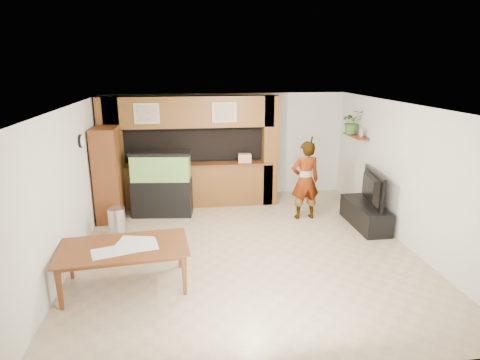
{
  "coord_description": "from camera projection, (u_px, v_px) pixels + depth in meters",
  "views": [
    {
      "loc": [
        -1.02,
        -6.72,
        3.27
      ],
      "look_at": [
        -0.02,
        0.6,
        1.14
      ],
      "focal_mm": 30.0,
      "sensor_mm": 36.0,
      "label": 1
    }
  ],
  "objects": [
    {
      "name": "wall_left",
      "position": [
        68.0,
        187.0,
        6.69
      ],
      "size": [
        0.0,
        6.5,
        6.5
      ],
      "primitive_type": "plane",
      "rotation": [
        1.57,
        0.0,
        1.57
      ],
      "color": "beige",
      "rests_on": "floor"
    },
    {
      "name": "newspaper_c",
      "position": [
        135.0,
        241.0,
        6.15
      ],
      "size": [
        0.56,
        0.46,
        0.01
      ],
      "primitive_type": "cube",
      "rotation": [
        0.0,
        0.0,
        -0.21
      ],
      "color": "silver",
      "rests_on": "dining_table"
    },
    {
      "name": "pantry_cabinet",
      "position": [
        108.0,
        175.0,
        8.57
      ],
      "size": [
        0.5,
        0.83,
        2.02
      ],
      "primitive_type": "cube",
      "color": "#5B3115",
      "rests_on": "floor"
    },
    {
      "name": "newspaper_b",
      "position": [
        110.0,
        252.0,
        5.79
      ],
      "size": [
        0.59,
        0.5,
        0.01
      ],
      "primitive_type": "cube",
      "rotation": [
        0.0,
        0.0,
        0.3
      ],
      "color": "silver",
      "rests_on": "dining_table"
    },
    {
      "name": "television",
      "position": [
        368.0,
        188.0,
        8.24
      ],
      "size": [
        0.34,
        1.24,
        0.71
      ],
      "primitive_type": "imported",
      "rotation": [
        0.0,
        0.0,
        1.42
      ],
      "color": "black",
      "rests_on": "tv_stand"
    },
    {
      "name": "aquarium",
      "position": [
        162.0,
        185.0,
        8.89
      ],
      "size": [
        1.31,
        0.49,
        1.46
      ],
      "rotation": [
        0.0,
        0.0,
        -0.11
      ],
      "color": "black",
      "rests_on": "floor"
    },
    {
      "name": "ceiling",
      "position": [
        246.0,
        106.0,
        6.72
      ],
      "size": [
        6.5,
        6.5,
        0.0
      ],
      "primitive_type": "plane",
      "color": "white",
      "rests_on": "wall_back"
    },
    {
      "name": "wall_back",
      "position": [
        227.0,
        145.0,
        10.17
      ],
      "size": [
        6.0,
        0.0,
        6.0
      ],
      "primitive_type": "plane",
      "rotation": [
        1.57,
        0.0,
        0.0
      ],
      "color": "beige",
      "rests_on": "floor"
    },
    {
      "name": "counter_box",
      "position": [
        245.0,
        158.0,
        9.5
      ],
      "size": [
        0.32,
        0.23,
        0.2
      ],
      "primitive_type": "cube",
      "rotation": [
        0.0,
        0.0,
        -0.1
      ],
      "color": "tan",
      "rests_on": "partition"
    },
    {
      "name": "tv_stand",
      "position": [
        365.0,
        215.0,
        8.41
      ],
      "size": [
        0.53,
        1.45,
        0.48
      ],
      "primitive_type": "cube",
      "color": "black",
      "rests_on": "floor"
    },
    {
      "name": "person",
      "position": [
        305.0,
        180.0,
        8.67
      ],
      "size": [
        0.65,
        0.44,
        1.73
      ],
      "primitive_type": "imported",
      "rotation": [
        0.0,
        0.0,
        3.19
      ],
      "color": "#9A8054",
      "rests_on": "floor"
    },
    {
      "name": "photo_frame",
      "position": [
        361.0,
        133.0,
        8.93
      ],
      "size": [
        0.04,
        0.14,
        0.18
      ],
      "primitive_type": "cube",
      "rotation": [
        0.0,
        0.0,
        -0.11
      ],
      "color": "tan",
      "rests_on": "wall_shelf"
    },
    {
      "name": "dining_table",
      "position": [
        125.0,
        268.0,
        6.03
      ],
      "size": [
        1.98,
        1.22,
        0.67
      ],
      "primitive_type": "imported",
      "rotation": [
        0.0,
        0.0,
        0.09
      ],
      "color": "#5B3115",
      "rests_on": "floor"
    },
    {
      "name": "wall_clock",
      "position": [
        81.0,
        141.0,
        7.48
      ],
      "size": [
        0.05,
        0.25,
        0.25
      ],
      "color": "black",
      "rests_on": "wall_left"
    },
    {
      "name": "floor",
      "position": [
        245.0,
        248.0,
        7.44
      ],
      "size": [
        6.5,
        6.5,
        0.0
      ],
      "primitive_type": "plane",
      "color": "#9F876E",
      "rests_on": "ground"
    },
    {
      "name": "potted_plant",
      "position": [
        352.0,
        122.0,
        9.29
      ],
      "size": [
        0.5,
        0.44,
        0.55
      ],
      "primitive_type": "imported",
      "rotation": [
        0.0,
        0.0,
        -0.01
      ],
      "color": "#375E25",
      "rests_on": "wall_shelf"
    },
    {
      "name": "wall_right",
      "position": [
        405.0,
        175.0,
        7.47
      ],
      "size": [
        0.0,
        6.5,
        6.5
      ],
      "primitive_type": "plane",
      "rotation": [
        1.57,
        0.0,
        -1.57
      ],
      "color": "beige",
      "rests_on": "floor"
    },
    {
      "name": "wall_shelf",
      "position": [
        356.0,
        136.0,
        9.19
      ],
      "size": [
        0.25,
        0.9,
        0.04
      ],
      "primitive_type": "cube",
      "color": "#5B3115",
      "rests_on": "wall_right"
    },
    {
      "name": "microphone",
      "position": [
        312.0,
        140.0,
        8.27
      ],
      "size": [
        0.04,
        0.1,
        0.16
      ],
      "primitive_type": "cylinder",
      "rotation": [
        0.44,
        0.0,
        0.0
      ],
      "color": "black",
      "rests_on": "person"
    },
    {
      "name": "partition",
      "position": [
        190.0,
        151.0,
        9.46
      ],
      "size": [
        4.2,
        0.99,
        2.6
      ],
      "color": "brown",
      "rests_on": "floor"
    },
    {
      "name": "newspaper_a",
      "position": [
        137.0,
        246.0,
        5.98
      ],
      "size": [
        0.66,
        0.53,
        0.01
      ],
      "primitive_type": "cube",
      "rotation": [
        0.0,
        0.0,
        0.2
      ],
      "color": "silver",
      "rests_on": "dining_table"
    },
    {
      "name": "trash_can",
      "position": [
        117.0,
        223.0,
        7.8
      ],
      "size": [
        0.33,
        0.33,
        0.61
      ],
      "primitive_type": "cylinder",
      "color": "#B2B2B7",
      "rests_on": "floor"
    }
  ]
}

